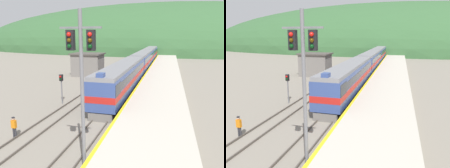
% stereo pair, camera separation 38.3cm
% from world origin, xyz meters
% --- Properties ---
extents(track_main, '(1.52, 180.00, 0.16)m').
position_xyz_m(track_main, '(0.00, 70.00, 0.08)').
color(track_main, '#4C443D').
rests_on(track_main, ground).
extents(track_siding, '(1.52, 180.00, 0.16)m').
position_xyz_m(track_siding, '(-4.42, 70.00, 0.08)').
color(track_siding, '#4C443D').
rests_on(track_siding, ground).
extents(platform, '(5.95, 140.00, 1.11)m').
position_xyz_m(platform, '(4.70, 50.00, 0.55)').
color(platform, '#BCB5A5').
rests_on(platform, ground).
extents(distant_hills, '(229.22, 103.15, 48.90)m').
position_xyz_m(distant_hills, '(0.00, 123.88, 0.00)').
color(distant_hills, '#335B33').
rests_on(distant_hills, ground).
extents(station_shed, '(5.83, 4.54, 4.32)m').
position_xyz_m(station_shed, '(-9.34, 35.18, 2.19)').
color(station_shed, slate).
rests_on(station_shed, ground).
extents(express_train_lead_car, '(2.91, 20.78, 4.40)m').
position_xyz_m(express_train_lead_car, '(0.00, 23.80, 2.21)').
color(express_train_lead_car, black).
rests_on(express_train_lead_car, ground).
extents(carriage_second, '(2.90, 19.39, 4.04)m').
position_xyz_m(carriage_second, '(0.00, 45.00, 2.20)').
color(carriage_second, black).
rests_on(carriage_second, ground).
extents(carriage_third, '(2.90, 19.39, 4.04)m').
position_xyz_m(carriage_third, '(0.00, 65.27, 2.20)').
color(carriage_third, black).
rests_on(carriage_third, ground).
extents(carriage_fourth, '(2.90, 19.39, 4.04)m').
position_xyz_m(carriage_fourth, '(0.00, 85.54, 2.20)').
color(carriage_fourth, black).
rests_on(carriage_fourth, ground).
extents(signal_mast_main, '(2.20, 0.42, 8.87)m').
position_xyz_m(signal_mast_main, '(1.41, 6.55, 5.83)').
color(signal_mast_main, slate).
rests_on(signal_mast_main, ground).
extents(signal_post_siding, '(0.36, 0.42, 3.41)m').
position_xyz_m(signal_post_siding, '(-5.81, 17.79, 2.46)').
color(signal_post_siding, slate).
rests_on(signal_post_siding, ground).
extents(track_worker, '(0.37, 0.23, 1.64)m').
position_xyz_m(track_worker, '(-5.30, 9.18, 0.93)').
color(track_worker, '#2D2D33').
rests_on(track_worker, ground).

